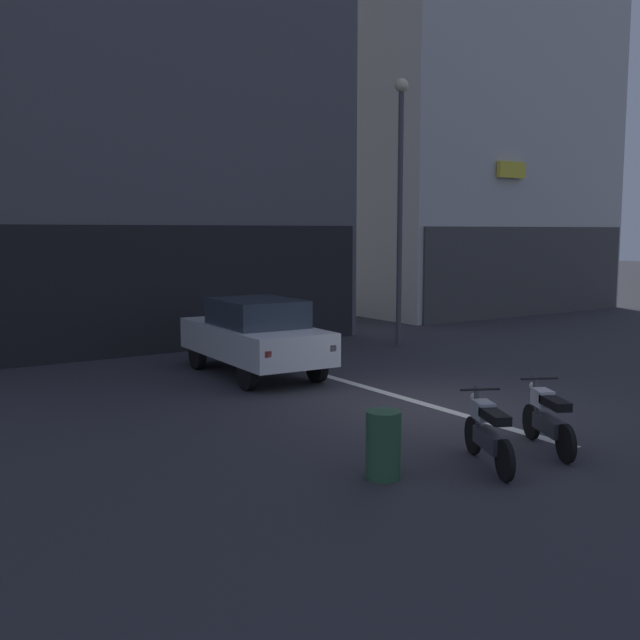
{
  "coord_description": "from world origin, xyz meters",
  "views": [
    {
      "loc": [
        -8.73,
        -9.55,
        3.06
      ],
      "look_at": [
        -1.06,
        2.0,
        1.4
      ],
      "focal_mm": 41.93,
      "sensor_mm": 36.0,
      "label": 1
    }
  ],
  "objects_px": {
    "trash_bin": "(383,445)",
    "motorcycle_white_row_left_mid": "(548,418)",
    "car_white_crossing_near": "(255,334)",
    "motorcycle_silver_row_leftmost": "(488,432)",
    "street_lamp": "(400,186)"
  },
  "relations": [
    {
      "from": "car_white_crossing_near",
      "to": "trash_bin",
      "type": "distance_m",
      "value": 6.99
    },
    {
      "from": "street_lamp",
      "to": "motorcycle_silver_row_leftmost",
      "type": "distance_m",
      "value": 10.89
    },
    {
      "from": "street_lamp",
      "to": "motorcycle_white_row_left_mid",
      "type": "relative_size",
      "value": 4.56
    },
    {
      "from": "car_white_crossing_near",
      "to": "motorcycle_silver_row_leftmost",
      "type": "distance_m",
      "value": 7.13
    },
    {
      "from": "car_white_crossing_near",
      "to": "trash_bin",
      "type": "relative_size",
      "value": 4.92
    },
    {
      "from": "street_lamp",
      "to": "motorcycle_silver_row_leftmost",
      "type": "height_order",
      "value": "street_lamp"
    },
    {
      "from": "street_lamp",
      "to": "trash_bin",
      "type": "height_order",
      "value": "street_lamp"
    },
    {
      "from": "car_white_crossing_near",
      "to": "motorcycle_white_row_left_mid",
      "type": "bearing_deg",
      "value": -83.52
    },
    {
      "from": "street_lamp",
      "to": "motorcycle_white_row_left_mid",
      "type": "height_order",
      "value": "street_lamp"
    },
    {
      "from": "car_white_crossing_near",
      "to": "street_lamp",
      "type": "height_order",
      "value": "street_lamp"
    },
    {
      "from": "motorcycle_silver_row_leftmost",
      "to": "car_white_crossing_near",
      "type": "bearing_deg",
      "value": 86.47
    },
    {
      "from": "trash_bin",
      "to": "motorcycle_silver_row_leftmost",
      "type": "bearing_deg",
      "value": -14.94
    },
    {
      "from": "trash_bin",
      "to": "motorcycle_white_row_left_mid",
      "type": "bearing_deg",
      "value": -6.93
    },
    {
      "from": "motorcycle_white_row_left_mid",
      "to": "trash_bin",
      "type": "height_order",
      "value": "motorcycle_white_row_left_mid"
    },
    {
      "from": "street_lamp",
      "to": "trash_bin",
      "type": "relative_size",
      "value": 8.16
    }
  ]
}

